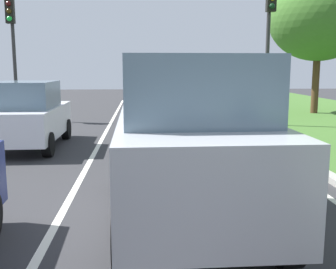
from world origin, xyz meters
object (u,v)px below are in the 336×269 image
at_px(traffic_light_near_right, 269,27).
at_px(tree_roadside_far, 319,18).
at_px(car_hatchback_far, 28,115).
at_px(car_suv_ahead, 188,138).
at_px(traffic_light_overhead_left, 12,36).

relative_size(traffic_light_near_right, tree_roadside_far, 0.86).
bearing_deg(car_hatchback_far, tree_roadside_far, 33.06).
bearing_deg(car_suv_ahead, car_hatchback_far, 123.12).
xyz_separation_m(car_suv_ahead, traffic_light_overhead_left, (-5.70, 11.26, 2.22)).
relative_size(car_suv_ahead, car_hatchback_far, 1.22).
xyz_separation_m(car_suv_ahead, tree_roadside_far, (7.35, 12.76, 3.15)).
relative_size(car_suv_ahead, traffic_light_near_right, 0.85).
bearing_deg(car_hatchback_far, car_suv_ahead, -56.53).
distance_m(traffic_light_overhead_left, tree_roadside_far, 13.17).
xyz_separation_m(traffic_light_near_right, traffic_light_overhead_left, (-9.57, 2.38, -0.14)).
bearing_deg(car_suv_ahead, tree_roadside_far, 59.30).
height_order(car_suv_ahead, car_hatchback_far, car_suv_ahead).
distance_m(car_hatchback_far, traffic_light_overhead_left, 6.63).
distance_m(car_hatchback_far, traffic_light_near_right, 8.69).
height_order(car_suv_ahead, traffic_light_overhead_left, traffic_light_overhead_left).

